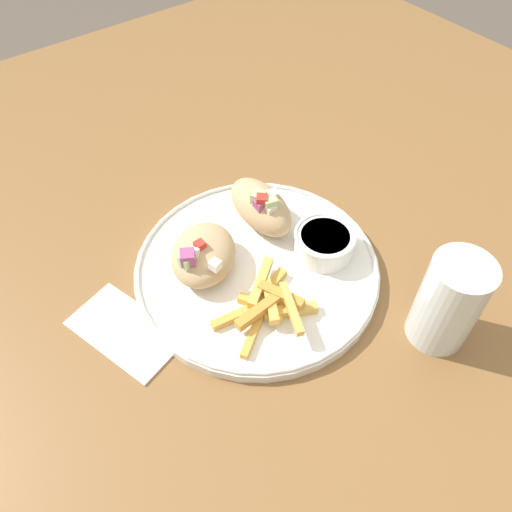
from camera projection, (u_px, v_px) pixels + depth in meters
The scene contains 9 objects.
ground_plane at pixel (265, 474), 1.23m from camera, with size 10.00×10.00×0.00m, color brown.
table at pixel (272, 314), 0.68m from camera, with size 1.56×1.56×0.77m.
napkin at pixel (125, 331), 0.60m from camera, with size 0.15×0.11×0.00m.
plate at pixel (256, 268), 0.65m from camera, with size 0.32×0.32×0.02m.
pita_sandwich_near at pixel (203, 254), 0.63m from camera, with size 0.13×0.13×0.06m.
pita_sandwich_far at pixel (261, 206), 0.68m from camera, with size 0.12×0.07×0.06m.
fries_pile at pixel (268, 304), 0.59m from camera, with size 0.11×0.12×0.03m.
sauce_ramekin at pixel (325, 243), 0.65m from camera, with size 0.08×0.08×0.03m.
water_glass at pixel (447, 305), 0.56m from camera, with size 0.07×0.07×0.12m.
Camera 1 is at (0.29, -0.25, 1.28)m, focal length 35.00 mm.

